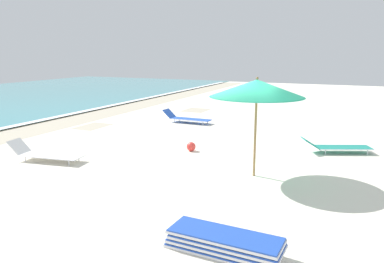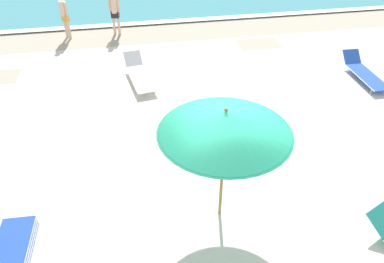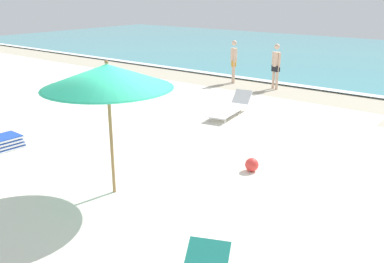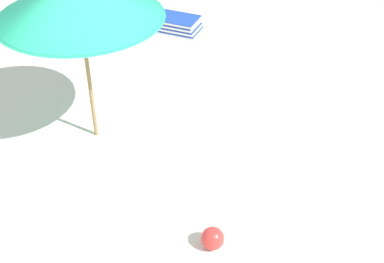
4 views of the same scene
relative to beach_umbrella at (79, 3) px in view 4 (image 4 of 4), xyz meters
name	(u,v)px [view 4 (image 4 of 4)]	position (x,y,z in m)	size (l,w,h in m)	color
ground_plane	(124,162)	(0.39, 0.68, -2.34)	(60.00, 60.00, 0.16)	silver
beach_umbrella	(79,3)	(0.00, 0.00, 0.00)	(2.37, 2.37, 2.55)	#9E7547
lounger_stack	(159,21)	(-3.93, -0.57, -2.09)	(0.69, 1.92, 0.32)	blue
beach_ball	(213,238)	(1.58, 2.51, -2.11)	(0.30, 0.30, 0.30)	red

